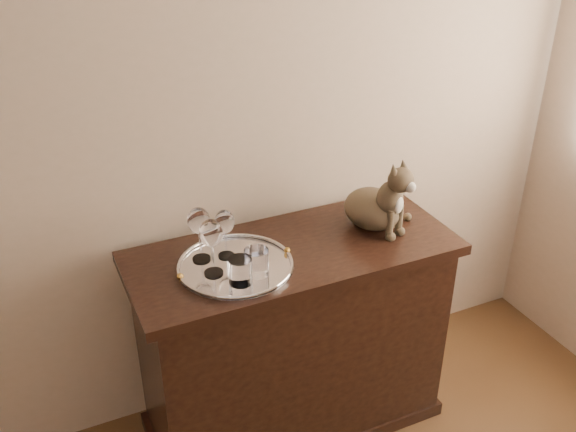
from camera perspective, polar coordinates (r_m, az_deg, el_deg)
name	(u,v)px	position (r m, az deg, el deg)	size (l,w,h in m)	color
wall_back	(88,113)	(2.22, -17.37, 8.72)	(4.00, 0.10, 2.70)	#BDA68E
sideboard	(293,341)	(2.56, 0.45, -11.01)	(1.20, 0.50, 0.85)	black
tray	(236,267)	(2.21, -4.68, -4.50)	(0.40, 0.40, 0.01)	silver
wine_glass_a	(200,234)	(2.20, -7.86, -1.62)	(0.08, 0.08, 0.20)	silver
wine_glass_b	(225,234)	(2.22, -5.60, -1.58)	(0.07, 0.07, 0.18)	silver
wine_glass_c	(212,247)	(2.12, -6.77, -2.77)	(0.08, 0.08, 0.21)	silver
tumbler_a	(257,262)	(2.14, -2.81, -4.11)	(0.08, 0.08, 0.09)	white
tumbler_b	(240,271)	(2.10, -4.26, -4.89)	(0.08, 0.08, 0.09)	white
cat	(374,191)	(2.40, 7.64, 2.23)	(0.30, 0.28, 0.30)	#493C2B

